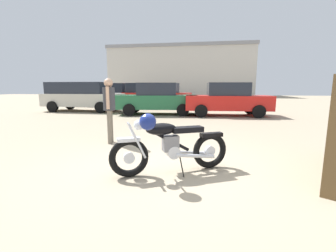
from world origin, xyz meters
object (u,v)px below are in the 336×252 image
(silver_sedan_mid, at_px, (103,94))
(vintage_motorcycle, at_px, (169,145))
(pale_sedan_back, at_px, (157,99))
(white_estate_far, at_px, (227,99))
(blue_hatchback_right, at_px, (82,96))
(dark_sedan_left, at_px, (155,94))
(bystander, at_px, (109,104))

(silver_sedan_mid, bearing_deg, vintage_motorcycle, 122.54)
(silver_sedan_mid, height_order, pale_sedan_back, silver_sedan_mid)
(white_estate_far, xyz_separation_m, blue_hatchback_right, (-8.52, 0.97, 0.10))
(vintage_motorcycle, height_order, dark_sedan_left, dark_sedan_left)
(blue_hatchback_right, relative_size, pale_sedan_back, 1.08)
(vintage_motorcycle, height_order, bystander, bystander)
(white_estate_far, height_order, blue_hatchback_right, blue_hatchback_right)
(blue_hatchback_right, height_order, silver_sedan_mid, same)
(silver_sedan_mid, xyz_separation_m, pale_sedan_back, (5.19, -4.63, -0.10))
(bystander, distance_m, blue_hatchback_right, 9.03)
(vintage_motorcycle, bearing_deg, dark_sedan_left, -102.97)
(bystander, xyz_separation_m, dark_sedan_left, (-1.10, 10.63, -0.08))
(bystander, distance_m, pale_sedan_back, 6.60)
(bystander, xyz_separation_m, blue_hatchback_right, (-4.98, 7.53, -0.08))
(dark_sedan_left, bearing_deg, bystander, -74.90)
(vintage_motorcycle, bearing_deg, white_estate_far, -127.54)
(vintage_motorcycle, distance_m, pale_sedan_back, 8.72)
(pale_sedan_back, bearing_deg, silver_sedan_mid, -49.19)
(vintage_motorcycle, height_order, pale_sedan_back, pale_sedan_back)
(blue_hatchback_right, xyz_separation_m, dark_sedan_left, (3.88, 3.10, 0.00))
(white_estate_far, bearing_deg, pale_sedan_back, 175.90)
(bystander, bearing_deg, silver_sedan_mid, -78.53)
(silver_sedan_mid, bearing_deg, blue_hatchback_right, 99.05)
(blue_hatchback_right, xyz_separation_m, silver_sedan_mid, (-0.33, 3.70, 0.00))
(bystander, bearing_deg, white_estate_far, -132.18)
(bystander, relative_size, blue_hatchback_right, 0.35)
(vintage_motorcycle, distance_m, blue_hatchback_right, 11.64)
(blue_hatchback_right, xyz_separation_m, pale_sedan_back, (4.86, -0.93, -0.10))
(vintage_motorcycle, relative_size, pale_sedan_back, 0.44)
(vintage_motorcycle, bearing_deg, blue_hatchback_right, -80.25)
(vintage_motorcycle, xyz_separation_m, pale_sedan_back, (-1.96, 8.49, 0.34))
(vintage_motorcycle, distance_m, bystander, 2.69)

